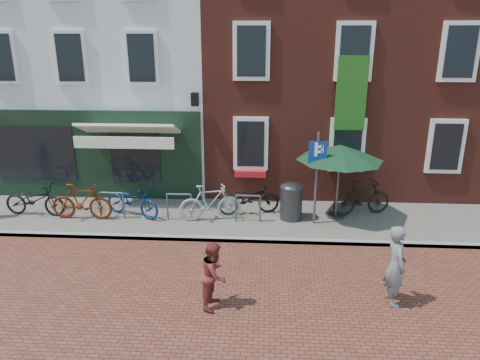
# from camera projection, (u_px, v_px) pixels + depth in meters

# --- Properties ---
(ground) EXTENTS (80.00, 80.00, 0.00)m
(ground) POSITION_uv_depth(u_px,v_px,m) (227.00, 242.00, 11.99)
(ground) COLOR brown
(sidewalk) EXTENTS (24.00, 3.00, 0.10)m
(sidewalk) POSITION_uv_depth(u_px,v_px,m) (265.00, 219.00, 13.34)
(sidewalk) COLOR slate
(sidewalk) RESTS_ON ground
(building_stucco) EXTENTS (8.00, 8.00, 9.00)m
(building_stucco) POSITION_uv_depth(u_px,v_px,m) (114.00, 55.00, 17.50)
(building_stucco) COLOR silver
(building_stucco) RESTS_ON ground
(building_brick_mid) EXTENTS (6.00, 8.00, 10.00)m
(building_brick_mid) POSITION_uv_depth(u_px,v_px,m) (295.00, 41.00, 16.94)
(building_brick_mid) COLOR maroon
(building_brick_mid) RESTS_ON ground
(building_brick_right) EXTENTS (6.00, 8.00, 10.00)m
(building_brick_right) POSITION_uv_depth(u_px,v_px,m) (458.00, 42.00, 16.59)
(building_brick_right) COLOR maroon
(building_brick_right) RESTS_ON ground
(litter_bin) EXTENTS (0.64, 0.64, 1.18)m
(litter_bin) POSITION_uv_depth(u_px,v_px,m) (291.00, 199.00, 13.09)
(litter_bin) COLOR #373739
(litter_bin) RESTS_ON sidewalk
(parking_sign) EXTENTS (0.50, 0.07, 2.68)m
(parking_sign) POSITION_uv_depth(u_px,v_px,m) (317.00, 166.00, 12.41)
(parking_sign) COLOR #4C4C4F
(parking_sign) RESTS_ON sidewalk
(parasol) EXTENTS (2.49, 2.49, 2.32)m
(parasol) POSITION_uv_depth(u_px,v_px,m) (340.00, 150.00, 12.74)
(parasol) COLOR #4C4C4F
(parasol) RESTS_ON sidewalk
(woman) EXTENTS (0.49, 0.68, 1.72)m
(woman) POSITION_uv_depth(u_px,v_px,m) (396.00, 265.00, 9.08)
(woman) COLOR slate
(woman) RESTS_ON ground
(boy) EXTENTS (0.65, 0.77, 1.41)m
(boy) POSITION_uv_depth(u_px,v_px,m) (214.00, 275.00, 9.04)
(boy) COLOR maroon
(boy) RESTS_ON ground
(bicycle_0) EXTENTS (1.89, 0.76, 0.98)m
(bicycle_0) POSITION_uv_depth(u_px,v_px,m) (35.00, 200.00, 13.40)
(bicycle_0) COLOR black
(bicycle_0) RESTS_ON sidewalk
(bicycle_1) EXTENTS (1.81, 0.52, 1.08)m
(bicycle_1) POSITION_uv_depth(u_px,v_px,m) (82.00, 202.00, 13.09)
(bicycle_1) COLOR #551A05
(bicycle_1) RESTS_ON sidewalk
(bicycle_2) EXTENTS (1.96, 1.31, 0.98)m
(bicycle_2) POSITION_uv_depth(u_px,v_px,m) (132.00, 201.00, 13.32)
(bicycle_2) COLOR navy
(bicycle_2) RESTS_ON sidewalk
(bicycle_3) EXTENTS (1.87, 0.89, 1.08)m
(bicycle_3) POSITION_uv_depth(u_px,v_px,m) (210.00, 202.00, 13.03)
(bicycle_3) COLOR #A2A2A4
(bicycle_3) RESTS_ON sidewalk
(bicycle_4) EXTENTS (1.95, 1.04, 0.98)m
(bicycle_4) POSITION_uv_depth(u_px,v_px,m) (249.00, 198.00, 13.49)
(bicycle_4) COLOR black
(bicycle_4) RESTS_ON sidewalk
(bicycle_5) EXTENTS (1.87, 0.93, 1.08)m
(bicycle_5) POSITION_uv_depth(u_px,v_px,m) (362.00, 197.00, 13.43)
(bicycle_5) COLOR black
(bicycle_5) RESTS_ON sidewalk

